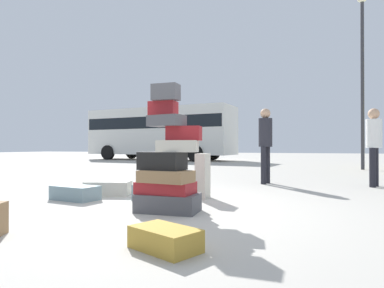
{
  "coord_description": "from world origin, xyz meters",
  "views": [
    {
      "loc": [
        1.75,
        -4.02,
        0.82
      ],
      "look_at": [
        0.06,
        0.69,
        0.86
      ],
      "focal_mm": 31.02,
      "sensor_mm": 36.0,
      "label": 1
    }
  ],
  "objects_px": {
    "suitcase_slate_upright_blue": "(75,193)",
    "suitcase_cream_foreground_near": "(203,176)",
    "suitcase_slate_foreground_far": "(159,192)",
    "lamp_post": "(362,54)",
    "suitcase_tan_left_side": "(165,239)",
    "suitcase_cream_behind_tower": "(108,188)",
    "person_bearded_onlooker": "(265,139)",
    "parked_bus": "(160,130)",
    "suitcase_tower": "(168,166)",
    "person_passerby_in_red": "(374,140)"
  },
  "relations": [
    {
      "from": "suitcase_slate_foreground_far",
      "to": "suitcase_tan_left_side",
      "type": "height_order",
      "value": "suitcase_slate_foreground_far"
    },
    {
      "from": "suitcase_slate_foreground_far",
      "to": "suitcase_tan_left_side",
      "type": "distance_m",
      "value": 2.47
    },
    {
      "from": "suitcase_tan_left_side",
      "to": "suitcase_slate_upright_blue",
      "type": "distance_m",
      "value": 2.94
    },
    {
      "from": "suitcase_slate_foreground_far",
      "to": "suitcase_cream_behind_tower",
      "type": "height_order",
      "value": "suitcase_slate_foreground_far"
    },
    {
      "from": "suitcase_slate_foreground_far",
      "to": "lamp_post",
      "type": "distance_m",
      "value": 10.2
    },
    {
      "from": "parked_bus",
      "to": "lamp_post",
      "type": "height_order",
      "value": "lamp_post"
    },
    {
      "from": "suitcase_slate_upright_blue",
      "to": "parked_bus",
      "type": "bearing_deg",
      "value": 119.09
    },
    {
      "from": "suitcase_tan_left_side",
      "to": "person_bearded_onlooker",
      "type": "bearing_deg",
      "value": 112.13
    },
    {
      "from": "suitcase_slate_upright_blue",
      "to": "lamp_post",
      "type": "bearing_deg",
      "value": 68.66
    },
    {
      "from": "suitcase_slate_upright_blue",
      "to": "suitcase_cream_foreground_near",
      "type": "height_order",
      "value": "suitcase_cream_foreground_near"
    },
    {
      "from": "suitcase_slate_foreground_far",
      "to": "suitcase_cream_foreground_near",
      "type": "height_order",
      "value": "suitcase_cream_foreground_near"
    },
    {
      "from": "suitcase_cream_foreground_near",
      "to": "person_passerby_in_red",
      "type": "relative_size",
      "value": 0.44
    },
    {
      "from": "suitcase_tan_left_side",
      "to": "parked_bus",
      "type": "relative_size",
      "value": 0.06
    },
    {
      "from": "suitcase_cream_behind_tower",
      "to": "suitcase_slate_upright_blue",
      "type": "bearing_deg",
      "value": -124.97
    },
    {
      "from": "suitcase_tan_left_side",
      "to": "person_bearded_onlooker",
      "type": "xyz_separation_m",
      "value": [
        0.15,
        5.05,
        0.91
      ]
    },
    {
      "from": "suitcase_slate_foreground_far",
      "to": "suitcase_tan_left_side",
      "type": "xyz_separation_m",
      "value": [
        1.1,
        -2.21,
        -0.03
      ]
    },
    {
      "from": "suitcase_slate_foreground_far",
      "to": "person_bearded_onlooker",
      "type": "relative_size",
      "value": 0.45
    },
    {
      "from": "suitcase_slate_upright_blue",
      "to": "suitcase_cream_foreground_near",
      "type": "relative_size",
      "value": 1.02
    },
    {
      "from": "suitcase_tan_left_side",
      "to": "suitcase_tower",
      "type": "bearing_deg",
      "value": 136.86
    },
    {
      "from": "suitcase_slate_upright_blue",
      "to": "suitcase_cream_behind_tower",
      "type": "bearing_deg",
      "value": 79.83
    },
    {
      "from": "suitcase_tan_left_side",
      "to": "lamp_post",
      "type": "bearing_deg",
      "value": 99.01
    },
    {
      "from": "suitcase_tan_left_side",
      "to": "suitcase_cream_foreground_near",
      "type": "xyz_separation_m",
      "value": [
        -0.53,
        2.61,
        0.27
      ]
    },
    {
      "from": "person_bearded_onlooker",
      "to": "suitcase_cream_behind_tower",
      "type": "bearing_deg",
      "value": -25.55
    },
    {
      "from": "suitcase_cream_behind_tower",
      "to": "person_bearded_onlooker",
      "type": "bearing_deg",
      "value": 33.34
    },
    {
      "from": "suitcase_tan_left_side",
      "to": "lamp_post",
      "type": "xyz_separation_m",
      "value": [
        2.84,
        10.74,
        4.02
      ]
    },
    {
      "from": "suitcase_slate_upright_blue",
      "to": "person_bearded_onlooker",
      "type": "distance_m",
      "value": 4.18
    },
    {
      "from": "suitcase_tan_left_side",
      "to": "suitcase_slate_upright_blue",
      "type": "bearing_deg",
      "value": 166.18
    },
    {
      "from": "suitcase_slate_foreground_far",
      "to": "suitcase_tan_left_side",
      "type": "bearing_deg",
      "value": -65.89
    },
    {
      "from": "suitcase_cream_behind_tower",
      "to": "person_passerby_in_red",
      "type": "relative_size",
      "value": 0.46
    },
    {
      "from": "suitcase_cream_behind_tower",
      "to": "person_passerby_in_red",
      "type": "bearing_deg",
      "value": 16.42
    },
    {
      "from": "suitcase_tan_left_side",
      "to": "suitcase_cream_behind_tower",
      "type": "distance_m",
      "value": 3.2
    },
    {
      "from": "lamp_post",
      "to": "suitcase_tan_left_side",
      "type": "bearing_deg",
      "value": -104.8
    },
    {
      "from": "suitcase_tower",
      "to": "suitcase_slate_foreground_far",
      "type": "height_order",
      "value": "suitcase_tower"
    },
    {
      "from": "suitcase_slate_upright_blue",
      "to": "person_passerby_in_red",
      "type": "height_order",
      "value": "person_passerby_in_red"
    },
    {
      "from": "suitcase_slate_foreground_far",
      "to": "person_bearded_onlooker",
      "type": "height_order",
      "value": "person_bearded_onlooker"
    },
    {
      "from": "person_passerby_in_red",
      "to": "lamp_post",
      "type": "xyz_separation_m",
      "value": [
        0.53,
        5.52,
        3.16
      ]
    },
    {
      "from": "suitcase_cream_behind_tower",
      "to": "parked_bus",
      "type": "distance_m",
      "value": 15.04
    },
    {
      "from": "suitcase_slate_foreground_far",
      "to": "suitcase_tower",
      "type": "bearing_deg",
      "value": -60.06
    },
    {
      "from": "person_bearded_onlooker",
      "to": "lamp_post",
      "type": "height_order",
      "value": "lamp_post"
    },
    {
      "from": "suitcase_slate_foreground_far",
      "to": "suitcase_cream_behind_tower",
      "type": "distance_m",
      "value": 1.05
    },
    {
      "from": "suitcase_tan_left_side",
      "to": "person_passerby_in_red",
      "type": "bearing_deg",
      "value": 89.94
    },
    {
      "from": "suitcase_tower",
      "to": "person_passerby_in_red",
      "type": "xyz_separation_m",
      "value": [
        2.92,
        3.77,
        0.38
      ]
    },
    {
      "from": "suitcase_slate_foreground_far",
      "to": "suitcase_cream_behind_tower",
      "type": "xyz_separation_m",
      "value": [
        -1.03,
        0.18,
        -0.0
      ]
    },
    {
      "from": "suitcase_cream_foreground_near",
      "to": "suitcase_tower",
      "type": "bearing_deg",
      "value": -92.94
    },
    {
      "from": "suitcase_slate_foreground_far",
      "to": "lamp_post",
      "type": "relative_size",
      "value": 0.12
    },
    {
      "from": "suitcase_tan_left_side",
      "to": "lamp_post",
      "type": "height_order",
      "value": "lamp_post"
    },
    {
      "from": "suitcase_slate_upright_blue",
      "to": "lamp_post",
      "type": "distance_m",
      "value": 11.07
    },
    {
      "from": "suitcase_slate_upright_blue",
      "to": "person_passerby_in_red",
      "type": "xyz_separation_m",
      "value": [
        4.64,
        3.42,
        0.85
      ]
    },
    {
      "from": "lamp_post",
      "to": "person_bearded_onlooker",
      "type": "bearing_deg",
      "value": -115.29
    },
    {
      "from": "suitcase_tan_left_side",
      "to": "person_passerby_in_red",
      "type": "relative_size",
      "value": 0.35
    }
  ]
}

